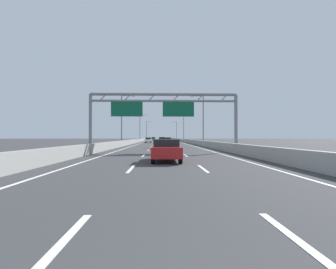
# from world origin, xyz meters

# --- Properties ---
(ground_plane) EXTENTS (260.00, 260.00, 0.00)m
(ground_plane) POSITION_xyz_m (0.00, 100.00, 0.00)
(ground_plane) COLOR #38383A
(lane_dash_left_0) EXTENTS (0.16, 3.00, 0.01)m
(lane_dash_left_0) POSITION_xyz_m (-1.80, 3.50, 0.01)
(lane_dash_left_0) COLOR white
(lane_dash_left_0) RESTS_ON ground_plane
(lane_dash_left_1) EXTENTS (0.16, 3.00, 0.01)m
(lane_dash_left_1) POSITION_xyz_m (-1.80, 12.50, 0.01)
(lane_dash_left_1) COLOR white
(lane_dash_left_1) RESTS_ON ground_plane
(lane_dash_left_2) EXTENTS (0.16, 3.00, 0.01)m
(lane_dash_left_2) POSITION_xyz_m (-1.80, 21.50, 0.01)
(lane_dash_left_2) COLOR white
(lane_dash_left_2) RESTS_ON ground_plane
(lane_dash_left_3) EXTENTS (0.16, 3.00, 0.01)m
(lane_dash_left_3) POSITION_xyz_m (-1.80, 30.50, 0.01)
(lane_dash_left_3) COLOR white
(lane_dash_left_3) RESTS_ON ground_plane
(lane_dash_left_4) EXTENTS (0.16, 3.00, 0.01)m
(lane_dash_left_4) POSITION_xyz_m (-1.80, 39.50, 0.01)
(lane_dash_left_4) COLOR white
(lane_dash_left_4) RESTS_ON ground_plane
(lane_dash_left_5) EXTENTS (0.16, 3.00, 0.01)m
(lane_dash_left_5) POSITION_xyz_m (-1.80, 48.50, 0.01)
(lane_dash_left_5) COLOR white
(lane_dash_left_5) RESTS_ON ground_plane
(lane_dash_left_6) EXTENTS (0.16, 3.00, 0.01)m
(lane_dash_left_6) POSITION_xyz_m (-1.80, 57.50, 0.01)
(lane_dash_left_6) COLOR white
(lane_dash_left_6) RESTS_ON ground_plane
(lane_dash_left_7) EXTENTS (0.16, 3.00, 0.01)m
(lane_dash_left_7) POSITION_xyz_m (-1.80, 66.50, 0.01)
(lane_dash_left_7) COLOR white
(lane_dash_left_7) RESTS_ON ground_plane
(lane_dash_left_8) EXTENTS (0.16, 3.00, 0.01)m
(lane_dash_left_8) POSITION_xyz_m (-1.80, 75.50, 0.01)
(lane_dash_left_8) COLOR white
(lane_dash_left_8) RESTS_ON ground_plane
(lane_dash_left_9) EXTENTS (0.16, 3.00, 0.01)m
(lane_dash_left_9) POSITION_xyz_m (-1.80, 84.50, 0.01)
(lane_dash_left_9) COLOR white
(lane_dash_left_9) RESTS_ON ground_plane
(lane_dash_left_10) EXTENTS (0.16, 3.00, 0.01)m
(lane_dash_left_10) POSITION_xyz_m (-1.80, 93.50, 0.01)
(lane_dash_left_10) COLOR white
(lane_dash_left_10) RESTS_ON ground_plane
(lane_dash_left_11) EXTENTS (0.16, 3.00, 0.01)m
(lane_dash_left_11) POSITION_xyz_m (-1.80, 102.50, 0.01)
(lane_dash_left_11) COLOR white
(lane_dash_left_11) RESTS_ON ground_plane
(lane_dash_left_12) EXTENTS (0.16, 3.00, 0.01)m
(lane_dash_left_12) POSITION_xyz_m (-1.80, 111.50, 0.01)
(lane_dash_left_12) COLOR white
(lane_dash_left_12) RESTS_ON ground_plane
(lane_dash_left_13) EXTENTS (0.16, 3.00, 0.01)m
(lane_dash_left_13) POSITION_xyz_m (-1.80, 120.50, 0.01)
(lane_dash_left_13) COLOR white
(lane_dash_left_13) RESTS_ON ground_plane
(lane_dash_left_14) EXTENTS (0.16, 3.00, 0.01)m
(lane_dash_left_14) POSITION_xyz_m (-1.80, 129.50, 0.01)
(lane_dash_left_14) COLOR white
(lane_dash_left_14) RESTS_ON ground_plane
(lane_dash_left_15) EXTENTS (0.16, 3.00, 0.01)m
(lane_dash_left_15) POSITION_xyz_m (-1.80, 138.50, 0.01)
(lane_dash_left_15) COLOR white
(lane_dash_left_15) RESTS_ON ground_plane
(lane_dash_left_16) EXTENTS (0.16, 3.00, 0.01)m
(lane_dash_left_16) POSITION_xyz_m (-1.80, 147.50, 0.01)
(lane_dash_left_16) COLOR white
(lane_dash_left_16) RESTS_ON ground_plane
(lane_dash_left_17) EXTENTS (0.16, 3.00, 0.01)m
(lane_dash_left_17) POSITION_xyz_m (-1.80, 156.50, 0.01)
(lane_dash_left_17) COLOR white
(lane_dash_left_17) RESTS_ON ground_plane
(lane_dash_right_0) EXTENTS (0.16, 3.00, 0.01)m
(lane_dash_right_0) POSITION_xyz_m (1.80, 3.50, 0.01)
(lane_dash_right_0) COLOR white
(lane_dash_right_0) RESTS_ON ground_plane
(lane_dash_right_1) EXTENTS (0.16, 3.00, 0.01)m
(lane_dash_right_1) POSITION_xyz_m (1.80, 12.50, 0.01)
(lane_dash_right_1) COLOR white
(lane_dash_right_1) RESTS_ON ground_plane
(lane_dash_right_2) EXTENTS (0.16, 3.00, 0.01)m
(lane_dash_right_2) POSITION_xyz_m (1.80, 21.50, 0.01)
(lane_dash_right_2) COLOR white
(lane_dash_right_2) RESTS_ON ground_plane
(lane_dash_right_3) EXTENTS (0.16, 3.00, 0.01)m
(lane_dash_right_3) POSITION_xyz_m (1.80, 30.50, 0.01)
(lane_dash_right_3) COLOR white
(lane_dash_right_3) RESTS_ON ground_plane
(lane_dash_right_4) EXTENTS (0.16, 3.00, 0.01)m
(lane_dash_right_4) POSITION_xyz_m (1.80, 39.50, 0.01)
(lane_dash_right_4) COLOR white
(lane_dash_right_4) RESTS_ON ground_plane
(lane_dash_right_5) EXTENTS (0.16, 3.00, 0.01)m
(lane_dash_right_5) POSITION_xyz_m (1.80, 48.50, 0.01)
(lane_dash_right_5) COLOR white
(lane_dash_right_5) RESTS_ON ground_plane
(lane_dash_right_6) EXTENTS (0.16, 3.00, 0.01)m
(lane_dash_right_6) POSITION_xyz_m (1.80, 57.50, 0.01)
(lane_dash_right_6) COLOR white
(lane_dash_right_6) RESTS_ON ground_plane
(lane_dash_right_7) EXTENTS (0.16, 3.00, 0.01)m
(lane_dash_right_7) POSITION_xyz_m (1.80, 66.50, 0.01)
(lane_dash_right_7) COLOR white
(lane_dash_right_7) RESTS_ON ground_plane
(lane_dash_right_8) EXTENTS (0.16, 3.00, 0.01)m
(lane_dash_right_8) POSITION_xyz_m (1.80, 75.50, 0.01)
(lane_dash_right_8) COLOR white
(lane_dash_right_8) RESTS_ON ground_plane
(lane_dash_right_9) EXTENTS (0.16, 3.00, 0.01)m
(lane_dash_right_9) POSITION_xyz_m (1.80, 84.50, 0.01)
(lane_dash_right_9) COLOR white
(lane_dash_right_9) RESTS_ON ground_plane
(lane_dash_right_10) EXTENTS (0.16, 3.00, 0.01)m
(lane_dash_right_10) POSITION_xyz_m (1.80, 93.50, 0.01)
(lane_dash_right_10) COLOR white
(lane_dash_right_10) RESTS_ON ground_plane
(lane_dash_right_11) EXTENTS (0.16, 3.00, 0.01)m
(lane_dash_right_11) POSITION_xyz_m (1.80, 102.50, 0.01)
(lane_dash_right_11) COLOR white
(lane_dash_right_11) RESTS_ON ground_plane
(lane_dash_right_12) EXTENTS (0.16, 3.00, 0.01)m
(lane_dash_right_12) POSITION_xyz_m (1.80, 111.50, 0.01)
(lane_dash_right_12) COLOR white
(lane_dash_right_12) RESTS_ON ground_plane
(lane_dash_right_13) EXTENTS (0.16, 3.00, 0.01)m
(lane_dash_right_13) POSITION_xyz_m (1.80, 120.50, 0.01)
(lane_dash_right_13) COLOR white
(lane_dash_right_13) RESTS_ON ground_plane
(lane_dash_right_14) EXTENTS (0.16, 3.00, 0.01)m
(lane_dash_right_14) POSITION_xyz_m (1.80, 129.50, 0.01)
(lane_dash_right_14) COLOR white
(lane_dash_right_14) RESTS_ON ground_plane
(lane_dash_right_15) EXTENTS (0.16, 3.00, 0.01)m
(lane_dash_right_15) POSITION_xyz_m (1.80, 138.50, 0.01)
(lane_dash_right_15) COLOR white
(lane_dash_right_15) RESTS_ON ground_plane
(lane_dash_right_16) EXTENTS (0.16, 3.00, 0.01)m
(lane_dash_right_16) POSITION_xyz_m (1.80, 147.50, 0.01)
(lane_dash_right_16) COLOR white
(lane_dash_right_16) RESTS_ON ground_plane
(lane_dash_right_17) EXTENTS (0.16, 3.00, 0.01)m
(lane_dash_right_17) POSITION_xyz_m (1.80, 156.50, 0.01)
(lane_dash_right_17) COLOR white
(lane_dash_right_17) RESTS_ON ground_plane
(edge_line_left) EXTENTS (0.16, 176.00, 0.01)m
(edge_line_left) POSITION_xyz_m (-5.25, 88.00, 0.01)
(edge_line_left) COLOR white
(edge_line_left) RESTS_ON ground_plane
(edge_line_right) EXTENTS (0.16, 176.00, 0.01)m
(edge_line_right) POSITION_xyz_m (5.25, 88.00, 0.01)
(edge_line_right) COLOR white
(edge_line_right) RESTS_ON ground_plane
(barrier_left) EXTENTS (0.45, 220.00, 0.95)m
(barrier_left) POSITION_xyz_m (-6.90, 110.00, 0.47)
(barrier_left) COLOR #9E9E99
(barrier_left) RESTS_ON ground_plane
(barrier_right) EXTENTS (0.45, 220.00, 0.95)m
(barrier_right) POSITION_xyz_m (6.90, 110.00, 0.47)
(barrier_right) COLOR #9E9E99
(barrier_right) RESTS_ON ground_plane
(sign_gantry) EXTENTS (16.11, 0.36, 6.36)m
(sign_gantry) POSITION_xyz_m (-0.28, 27.33, 4.81)
(sign_gantry) COLOR gray
(sign_gantry) RESTS_ON ground_plane
(streetlamp_left_mid) EXTENTS (2.58, 0.28, 9.50)m
(streetlamp_left_mid) POSITION_xyz_m (-7.47, 47.80, 5.40)
(streetlamp_left_mid) COLOR slate
(streetlamp_left_mid) RESTS_ON ground_plane
(streetlamp_right_mid) EXTENTS (2.58, 0.28, 9.50)m
(streetlamp_right_mid) POSITION_xyz_m (7.47, 47.80, 5.40)
(streetlamp_right_mid) COLOR slate
(streetlamp_right_mid) RESTS_ON ground_plane
(streetlamp_left_far) EXTENTS (2.58, 0.28, 9.50)m
(streetlamp_left_far) POSITION_xyz_m (-7.47, 89.22, 5.40)
(streetlamp_left_far) COLOR slate
(streetlamp_left_far) RESTS_ON ground_plane
(streetlamp_right_far) EXTENTS (2.58, 0.28, 9.50)m
(streetlamp_right_far) POSITION_xyz_m (7.47, 89.22, 5.40)
(streetlamp_right_far) COLOR slate
(streetlamp_right_far) RESTS_ON ground_plane
(streetlamp_left_distant) EXTENTS (2.58, 0.28, 9.50)m
(streetlamp_left_distant) POSITION_xyz_m (-7.47, 130.65, 5.40)
(streetlamp_left_distant) COLOR slate
(streetlamp_left_distant) RESTS_ON ground_plane
(streetlamp_right_distant) EXTENTS (2.58, 0.28, 9.50)m
(streetlamp_right_distant) POSITION_xyz_m (7.47, 130.65, 5.40)
(streetlamp_right_distant) COLOR slate
(streetlamp_right_distant) RESTS_ON ground_plane
(white_car) EXTENTS (1.71, 4.12, 1.40)m
(white_car) POSITION_xyz_m (-3.83, 70.49, 0.73)
(white_car) COLOR silver
(white_car) RESTS_ON ground_plane
(blue_car) EXTENTS (1.74, 4.47, 1.52)m
(blue_car) POSITION_xyz_m (0.20, 34.16, 0.78)
(blue_car) COLOR #2347AD
(blue_car) RESTS_ON ground_plane
(red_car) EXTENTS (1.84, 4.56, 1.44)m
(red_car) POSITION_xyz_m (0.03, 16.50, 0.75)
(red_car) COLOR red
(red_car) RESTS_ON ground_plane
(yellow_car) EXTENTS (1.80, 4.36, 1.52)m
(yellow_car) POSITION_xyz_m (0.14, 87.01, 0.78)
(yellow_car) COLOR yellow
(yellow_car) RESTS_ON ground_plane
(green_car) EXTENTS (1.84, 4.13, 1.43)m
(green_car) POSITION_xyz_m (-3.82, 118.06, 0.73)
(green_car) COLOR #1E7A38
(green_car) RESTS_ON ground_plane
(orange_car) EXTENTS (1.77, 4.25, 1.49)m
(orange_car) POSITION_xyz_m (-0.12, 109.09, 0.77)
(orange_car) COLOR orange
(orange_car) RESTS_ON ground_plane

